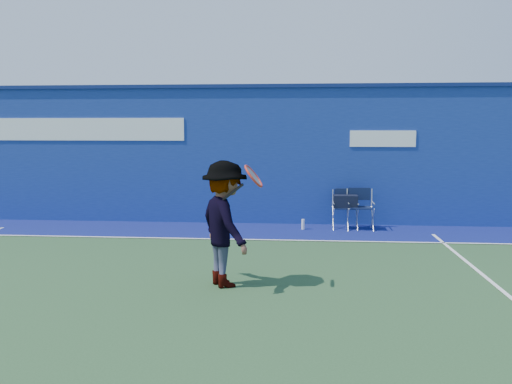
# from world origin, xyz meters

# --- Properties ---
(ground) EXTENTS (80.00, 80.00, 0.00)m
(ground) POSITION_xyz_m (0.00, 0.00, 0.00)
(ground) COLOR #274826
(ground) RESTS_ON ground
(stadium_wall) EXTENTS (24.00, 0.50, 3.08)m
(stadium_wall) POSITION_xyz_m (-0.00, 5.20, 1.55)
(stadium_wall) COLOR navy
(stadium_wall) RESTS_ON ground
(out_of_bounds_strip) EXTENTS (24.00, 1.80, 0.01)m
(out_of_bounds_strip) POSITION_xyz_m (0.00, 4.10, 0.00)
(out_of_bounds_strip) COLOR navy
(out_of_bounds_strip) RESTS_ON ground
(court_lines) EXTENTS (24.00, 12.00, 0.01)m
(court_lines) POSITION_xyz_m (0.00, 0.60, 0.01)
(court_lines) COLOR white
(court_lines) RESTS_ON out_of_bounds_strip
(directors_chair_left) EXTENTS (0.50, 0.46, 0.85)m
(directors_chair_left) POSITION_xyz_m (2.79, 4.51, 0.36)
(directors_chair_left) COLOR silver
(directors_chair_left) RESTS_ON ground
(directors_chair_right) EXTENTS (0.52, 0.46, 0.87)m
(directors_chair_right) POSITION_xyz_m (3.10, 4.45, 0.27)
(directors_chair_right) COLOR silver
(directors_chair_right) RESTS_ON ground
(water_bottle) EXTENTS (0.07, 0.07, 0.22)m
(water_bottle) POSITION_xyz_m (1.90, 4.36, 0.11)
(water_bottle) COLOR silver
(water_bottle) RESTS_ON ground
(tennis_player) EXTENTS (1.12, 1.27, 1.70)m
(tennis_player) POSITION_xyz_m (0.84, 0.21, 0.85)
(tennis_player) COLOR #EA4738
(tennis_player) RESTS_ON ground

